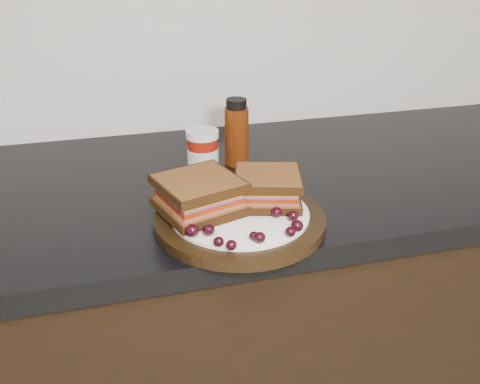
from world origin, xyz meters
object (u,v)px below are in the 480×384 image
at_px(sandwich_left, 199,195).
at_px(oil_bottle, 236,132).
at_px(plate, 240,220).
at_px(condiment_jar, 203,153).

relative_size(sandwich_left, oil_bottle, 0.89).
height_order(plate, sandwich_left, sandwich_left).
bearing_deg(sandwich_left, condiment_jar, 59.59).
relative_size(plate, oil_bottle, 2.03).
bearing_deg(plate, condiment_jar, 94.57).
bearing_deg(condiment_jar, sandwich_left, -103.31).
xyz_separation_m(plate, oil_bottle, (0.06, 0.26, 0.06)).
height_order(plate, oil_bottle, oil_bottle).
bearing_deg(oil_bottle, plate, -103.59).
bearing_deg(sandwich_left, plate, -37.18).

